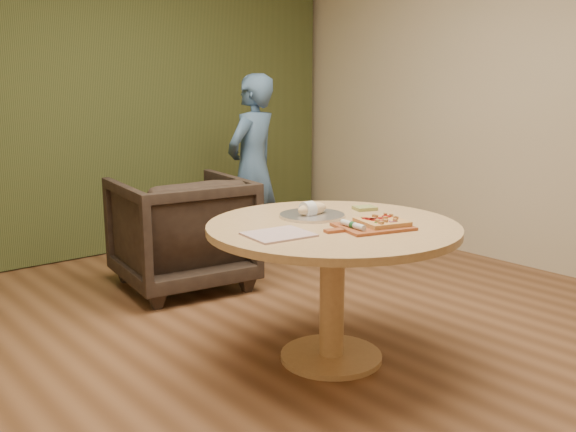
% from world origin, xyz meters
% --- Properties ---
extents(room_shell, '(5.04, 6.04, 2.84)m').
position_xyz_m(room_shell, '(0.00, 0.00, 1.40)').
color(room_shell, brown).
rests_on(room_shell, ground).
extents(curtain, '(4.80, 0.14, 2.78)m').
position_xyz_m(curtain, '(0.00, 2.90, 1.40)').
color(curtain, '#333C1B').
rests_on(curtain, ground).
extents(pedestal_table, '(1.32, 1.32, 0.75)m').
position_xyz_m(pedestal_table, '(0.06, 0.03, 0.61)').
color(pedestal_table, tan).
rests_on(pedestal_table, ground).
extents(pizza_paddle, '(0.47, 0.36, 0.01)m').
position_xyz_m(pizza_paddle, '(0.14, -0.17, 0.76)').
color(pizza_paddle, '#9B4B27').
rests_on(pizza_paddle, pedestal_table).
extents(flatbread_pizza, '(0.27, 0.27, 0.04)m').
position_xyz_m(flatbread_pizza, '(0.20, -0.18, 0.78)').
color(flatbread_pizza, tan).
rests_on(flatbread_pizza, pizza_paddle).
extents(cutlery_roll, '(0.05, 0.20, 0.03)m').
position_xyz_m(cutlery_roll, '(0.03, -0.15, 0.78)').
color(cutlery_roll, silver).
rests_on(cutlery_roll, pizza_paddle).
extents(newspaper, '(0.33, 0.28, 0.01)m').
position_xyz_m(newspaper, '(-0.32, 0.01, 0.76)').
color(newspaper, silver).
rests_on(newspaper, pedestal_table).
extents(serving_tray, '(0.36, 0.36, 0.02)m').
position_xyz_m(serving_tray, '(0.09, 0.23, 0.76)').
color(serving_tray, silver).
rests_on(serving_tray, pedestal_table).
extents(bread_roll, '(0.19, 0.09, 0.09)m').
position_xyz_m(bread_roll, '(0.08, 0.23, 0.79)').
color(bread_roll, beige).
rests_on(bread_roll, serving_tray).
extents(green_packet, '(0.15, 0.13, 0.02)m').
position_xyz_m(green_packet, '(0.45, 0.18, 0.76)').
color(green_packet, olive).
rests_on(green_packet, pedestal_table).
extents(armchair, '(0.98, 0.93, 0.90)m').
position_xyz_m(armchair, '(0.09, 1.64, 0.45)').
color(armchair, black).
rests_on(armchair, ground).
extents(person_standing, '(0.65, 0.53, 1.53)m').
position_xyz_m(person_standing, '(0.94, 1.93, 0.77)').
color(person_standing, '#3E5D82').
rests_on(person_standing, ground).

